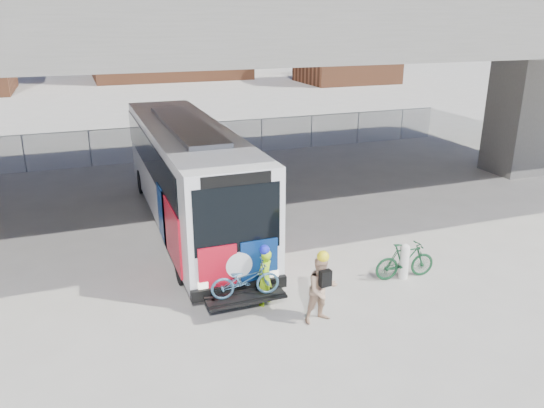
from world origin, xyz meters
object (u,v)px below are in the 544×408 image
bollard (404,260)px  bike_parked (405,261)px  cyclist_tan (322,289)px  bus (188,167)px  cyclist_hivis (265,276)px

bollard → bike_parked: size_ratio=0.59×
cyclist_tan → bollard: bearing=15.2°
bus → cyclist_tan: size_ratio=6.88×
bollard → cyclist_tan: 3.41m
bus → cyclist_hivis: 6.49m
cyclist_hivis → cyclist_tan: 1.61m
bollard → cyclist_tan: size_ratio=0.57×
cyclist_tan → bike_parked: 3.45m
cyclist_hivis → bike_parked: 4.23m
bollard → cyclist_hivis: cyclist_hivis is taller
bollard → bike_parked: bike_parked is taller
bike_parked → bus: bearing=42.8°
bus → bike_parked: bearing=-52.6°
bus → cyclist_hivis: size_ratio=7.71×
cyclist_hivis → bike_parked: bearing=140.3°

